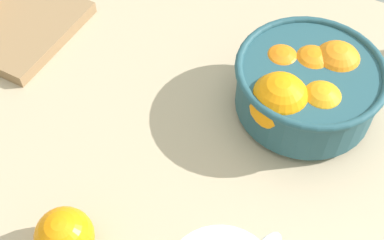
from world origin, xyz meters
The scene contains 3 objects.
ground_plane centered at (0.00, 0.00, -1.50)cm, with size 141.73×86.22×3.00cm, color tan.
fruit_bowl centered at (14.14, 11.81, 5.65)cm, with size 22.41×22.41×11.56cm.
loose_orange_2 centered at (-5.20, -24.00, 3.79)cm, with size 7.59×7.59×7.59cm, color orange.
Camera 1 is at (21.66, -41.96, 65.22)cm, focal length 48.96 mm.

